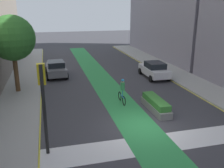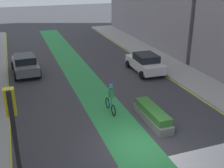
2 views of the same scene
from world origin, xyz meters
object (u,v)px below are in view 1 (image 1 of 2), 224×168
at_px(car_white_right_far, 154,70).
at_px(median_planter, 156,105).
at_px(cyclist_in_lane, 122,91).
at_px(street_tree_near, 12,38).
at_px(car_grey_left_far, 56,68).
at_px(traffic_signal_near_left, 43,92).

xyz_separation_m(car_white_right_far, median_planter, (-3.23, -7.65, -0.40)).
xyz_separation_m(cyclist_in_lane, street_tree_near, (-7.56, 4.39, 3.44)).
bearing_deg(cyclist_in_lane, car_white_right_far, 49.09).
height_order(car_grey_left_far, car_white_right_far, same).
bearing_deg(cyclist_in_lane, median_planter, -44.94).
bearing_deg(car_white_right_far, street_tree_near, -173.48).
xyz_separation_m(traffic_signal_near_left, car_white_right_far, (10.39, 11.05, -2.25)).
distance_m(cyclist_in_lane, median_planter, 2.64).
bearing_deg(street_tree_near, cyclist_in_lane, -30.14).
height_order(street_tree_near, median_planter, street_tree_near).
distance_m(car_grey_left_far, cyclist_in_lane, 9.80).
relative_size(cyclist_in_lane, street_tree_near, 0.31).
xyz_separation_m(traffic_signal_near_left, cyclist_in_lane, (5.34, 5.22, -2.08)).
relative_size(traffic_signal_near_left, cyclist_in_lane, 2.35).
bearing_deg(cyclist_in_lane, car_grey_left_far, 116.09).
bearing_deg(car_grey_left_far, traffic_signal_near_left, -94.21).
bearing_deg(car_white_right_far, traffic_signal_near_left, -133.24).
distance_m(traffic_signal_near_left, car_white_right_far, 15.34).
bearing_deg(car_grey_left_far, median_planter, -60.00).
height_order(cyclist_in_lane, street_tree_near, street_tree_near).
xyz_separation_m(traffic_signal_near_left, car_grey_left_far, (1.03, 14.02, -2.25)).
relative_size(traffic_signal_near_left, car_grey_left_far, 1.02).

